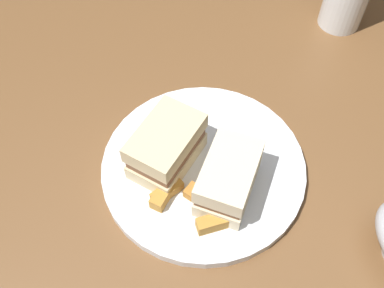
% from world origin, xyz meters
% --- Properties ---
extents(ground_plane, '(6.00, 6.00, 0.00)m').
position_xyz_m(ground_plane, '(0.00, 0.00, 0.00)').
color(ground_plane, black).
extents(dining_table, '(1.24, 0.92, 0.75)m').
position_xyz_m(dining_table, '(0.00, 0.00, 0.38)').
color(dining_table, brown).
rests_on(dining_table, ground).
extents(plate, '(0.29, 0.29, 0.02)m').
position_xyz_m(plate, '(0.03, -0.05, 0.76)').
color(plate, white).
rests_on(plate, dining_table).
extents(sandwich_half_left, '(0.11, 0.13, 0.07)m').
position_xyz_m(sandwich_half_left, '(-0.02, -0.04, 0.80)').
color(sandwich_half_left, beige).
rests_on(sandwich_half_left, plate).
extents(sandwich_half_right, '(0.10, 0.12, 0.07)m').
position_xyz_m(sandwich_half_right, '(0.07, -0.09, 0.80)').
color(sandwich_half_right, beige).
rests_on(sandwich_half_right, plate).
extents(potato_wedge_front, '(0.05, 0.03, 0.02)m').
position_xyz_m(potato_wedge_front, '(0.05, -0.14, 0.78)').
color(potato_wedge_front, '#B77F33').
rests_on(potato_wedge_front, plate).
extents(potato_wedge_middle, '(0.05, 0.05, 0.02)m').
position_xyz_m(potato_wedge_middle, '(0.03, -0.11, 0.78)').
color(potato_wedge_middle, '#AD702D').
rests_on(potato_wedge_middle, plate).
extents(potato_wedge_back, '(0.04, 0.05, 0.02)m').
position_xyz_m(potato_wedge_back, '(-0.02, -0.10, 0.78)').
color(potato_wedge_back, '#B77F33').
rests_on(potato_wedge_back, plate).
extents(potato_wedge_left_edge, '(0.05, 0.04, 0.02)m').
position_xyz_m(potato_wedge_left_edge, '(-0.01, -0.10, 0.78)').
color(potato_wedge_left_edge, '#B77F33').
rests_on(potato_wedge_left_edge, plate).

